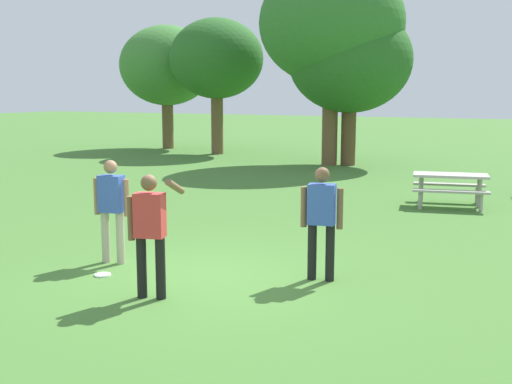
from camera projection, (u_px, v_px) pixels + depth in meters
The scene contains 10 objects.
ground_plane at pixel (202, 280), 9.20m from camera, with size 120.00×120.00×0.00m, color #447530.
person_thrower at pixel (112, 204), 9.97m from camera, with size 0.60×0.28×1.64m.
person_catcher at pixel (322, 216), 9.04m from camera, with size 0.60×0.28×1.64m.
person_bystander at pixel (150, 226), 8.25m from camera, with size 0.59×0.78×1.64m.
frisbee at pixel (103, 275), 9.40m from camera, with size 0.24×0.24×0.03m, color white.
picnic_table_near at pixel (450, 183), 15.02m from camera, with size 1.95×1.73×0.77m.
tree_tall_left at pixel (167, 66), 29.90m from camera, with size 4.38×4.38×5.77m.
tree_broad_center at pixel (217, 59), 27.19m from camera, with size 4.01×4.01×5.80m.
tree_far_right at pixel (332, 24), 22.86m from camera, with size 5.23×5.23×7.34m.
tree_slender_mid at pixel (350, 61), 22.97m from camera, with size 4.47×4.47×5.72m.
Camera 1 is at (4.63, -7.63, 2.69)m, focal length 44.70 mm.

